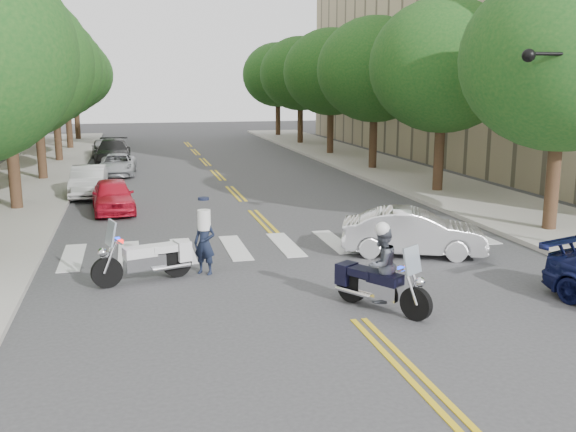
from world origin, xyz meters
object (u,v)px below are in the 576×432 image
object	(u,v)px
motorcycle_parked	(151,258)
officer_standing	(205,243)
motorcycle_police	(379,271)
convertible	(413,232)

from	to	relation	value
motorcycle_parked	officer_standing	world-z (taller)	motorcycle_parked
motorcycle_police	motorcycle_parked	distance (m)	5.76
motorcycle_parked	officer_standing	bearing A→B (deg)	-96.18
motorcycle_police	motorcycle_parked	xyz separation A→B (m)	(-4.71, 3.30, -0.30)
motorcycle_parked	convertible	world-z (taller)	motorcycle_parked
motorcycle_police	motorcycle_parked	size ratio (longest dim) A/B	0.87
motorcycle_parked	convertible	size ratio (longest dim) A/B	0.61
motorcycle_police	convertible	xyz separation A→B (m)	(2.64, 4.01, -0.21)
convertible	officer_standing	bearing A→B (deg)	116.05
convertible	motorcycle_parked	bearing A→B (deg)	117.29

